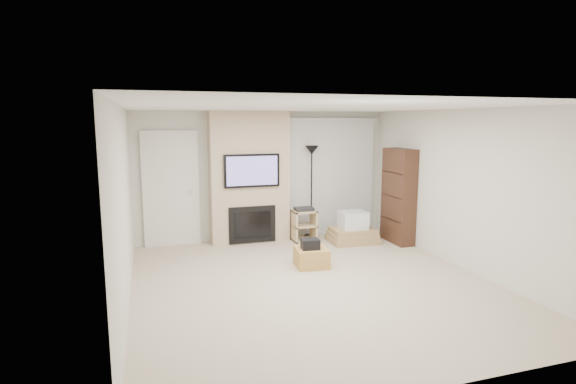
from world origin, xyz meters
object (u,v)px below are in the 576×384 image
object	(u,v)px
ottoman	(311,257)
box_stack	(353,230)
floor_lamp	(312,165)
av_stand	(304,223)
bookshelf	(399,196)

from	to	relation	value
ottoman	box_stack	size ratio (longest dim) A/B	0.54
floor_lamp	av_stand	bearing A→B (deg)	-134.12
ottoman	bookshelf	xyz separation A→B (m)	(2.10, 0.88, 0.75)
ottoman	bookshelf	world-z (taller)	bookshelf
box_stack	bookshelf	bearing A→B (deg)	-17.07
floor_lamp	box_stack	world-z (taller)	floor_lamp
floor_lamp	ottoman	bearing A→B (deg)	-110.35
ottoman	av_stand	distance (m)	1.58
ottoman	box_stack	bearing A→B (deg)	41.80
av_stand	bookshelf	world-z (taller)	bookshelf
box_stack	floor_lamp	bearing A→B (deg)	134.08
bookshelf	ottoman	bearing A→B (deg)	-157.12
av_stand	box_stack	world-z (taller)	av_stand
ottoman	bookshelf	bearing A→B (deg)	22.88
av_stand	box_stack	size ratio (longest dim) A/B	0.71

